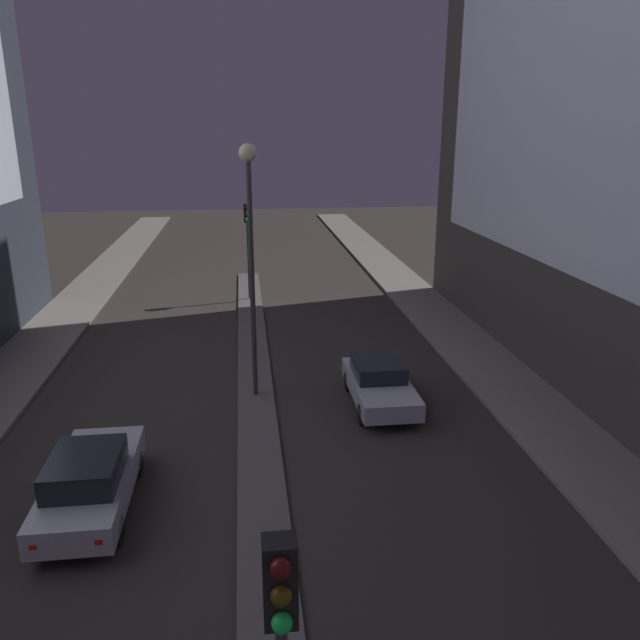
{
  "coord_description": "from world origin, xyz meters",
  "views": [
    {
      "loc": [
        -0.22,
        -1.23,
        8.39
      ],
      "look_at": [
        2.01,
        16.72,
        2.77
      ],
      "focal_mm": 35.0,
      "sensor_mm": 36.0,
      "label": 1
    }
  ],
  "objects": [
    {
      "name": "traffic_light_mid",
      "position": [
        0.0,
        29.31,
        3.58
      ],
      "size": [
        0.32,
        0.42,
        4.74
      ],
      "color": "#383838",
      "rests_on": "median_strip"
    },
    {
      "name": "street_lamp",
      "position": [
        0.0,
        17.47,
        5.52
      ],
      "size": [
        0.53,
        0.53,
        7.84
      ],
      "color": "#383838",
      "rests_on": "median_strip"
    },
    {
      "name": "car_right_lane",
      "position": [
        3.85,
        16.45,
        0.71
      ],
      "size": [
        1.76,
        4.07,
        1.38
      ],
      "color": "#B2B2B7",
      "rests_on": "ground"
    },
    {
      "name": "median_strip",
      "position": [
        0.0,
        17.99,
        0.05
      ],
      "size": [
        1.16,
        33.99,
        0.11
      ],
      "color": "#56544F",
      "rests_on": "ground"
    },
    {
      "name": "car_left_lane",
      "position": [
        -3.85,
        11.64,
        0.77
      ],
      "size": [
        1.76,
        4.43,
        1.53
      ],
      "color": "#B2B2B7",
      "rests_on": "ground"
    }
  ]
}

